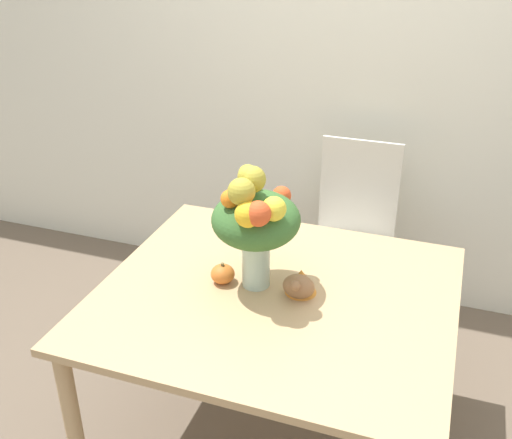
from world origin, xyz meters
name	(u,v)px	position (x,y,z in m)	size (l,w,h in m)	color
ground_plane	(273,436)	(0.00, 0.00, 0.00)	(12.00, 12.00, 0.00)	brown
wall_back	(356,52)	(0.00, 1.28, 1.35)	(8.00, 0.06, 2.70)	silver
dining_table	(275,311)	(0.00, 0.00, 0.64)	(1.28, 1.13, 0.73)	tan
flower_vase	(255,220)	(-0.08, 0.02, 1.00)	(0.32, 0.34, 0.48)	#B2CCBC
pumpkin	(223,274)	(-0.21, 0.00, 0.76)	(0.09, 0.09, 0.08)	orange
turkey_figurine	(300,283)	(0.09, 0.02, 0.78)	(0.12, 0.16, 0.10)	#936642
dining_chair_near_window	(351,238)	(0.11, 0.91, 0.51)	(0.42, 0.42, 0.98)	silver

